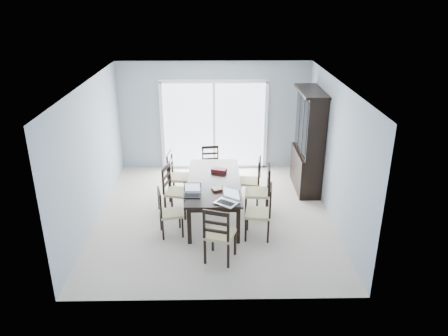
{
  "coord_description": "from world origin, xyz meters",
  "views": [
    {
      "loc": [
        0.06,
        -7.55,
        4.14
      ],
      "look_at": [
        0.19,
        0.0,
        1.0
      ],
      "focal_mm": 35.0,
      "sensor_mm": 36.0,
      "label": 1
    }
  ],
  "objects": [
    {
      "name": "chair_end_near",
      "position": [
        0.08,
        -1.58,
        0.61
      ],
      "size": [
        0.55,
        0.56,
        1.15
      ],
      "rotation": [
        0.0,
        0.0,
        -0.32
      ],
      "color": "black",
      "rests_on": "floor"
    },
    {
      "name": "dining_table",
      "position": [
        0.0,
        0.0,
        0.67
      ],
      "size": [
        1.0,
        2.2,
        0.75
      ],
      "color": "black",
      "rests_on": "floor"
    },
    {
      "name": "ceiling",
      "position": [
        0.0,
        0.0,
        2.6
      ],
      "size": [
        5.0,
        5.0,
        0.0
      ],
      "primitive_type": "plane",
      "rotation": [
        3.14,
        0.0,
        0.0
      ],
      "color": "white",
      "rests_on": "back_wall"
    },
    {
      "name": "railing",
      "position": [
        0.0,
        4.5,
        0.55
      ],
      "size": [
        4.5,
        0.06,
        1.1
      ],
      "primitive_type": "cube",
      "color": "#99999E",
      "rests_on": "balcony"
    },
    {
      "name": "game_box",
      "position": [
        0.1,
        0.4,
        0.79
      ],
      "size": [
        0.32,
        0.24,
        0.07
      ],
      "primitive_type": "cube",
      "rotation": [
        0.0,
        0.0,
        -0.34
      ],
      "color": "#521015",
      "rests_on": "dining_table"
    },
    {
      "name": "floor",
      "position": [
        0.0,
        0.0,
        0.0
      ],
      "size": [
        5.0,
        5.0,
        0.0
      ],
      "primitive_type": "plane",
      "color": "#BEB1A3",
      "rests_on": "ground"
    },
    {
      "name": "cell_phone",
      "position": [
        0.09,
        -1.0,
        0.76
      ],
      "size": [
        0.13,
        0.09,
        0.01
      ],
      "primitive_type": "cube",
      "rotation": [
        0.0,
        0.0,
        -0.25
      ],
      "color": "black",
      "rests_on": "dining_table"
    },
    {
      "name": "laptop_dark",
      "position": [
        -0.38,
        -0.66,
        0.8
      ],
      "size": [
        0.32,
        0.23,
        0.21
      ],
      "rotation": [
        0.0,
        0.0,
        -0.05
      ],
      "color": "black",
      "rests_on": "dining_table"
    },
    {
      "name": "chair_end_far",
      "position": [
        -0.07,
        1.5,
        0.54
      ],
      "size": [
        0.43,
        0.44,
        1.01
      ],
      "rotation": [
        0.0,
        0.0,
        3.29
      ],
      "color": "black",
      "rests_on": "floor"
    },
    {
      "name": "chair_right_near",
      "position": [
        0.87,
        -0.81,
        0.61
      ],
      "size": [
        0.5,
        0.49,
        1.15
      ],
      "rotation": [
        0.0,
        0.0,
        1.43
      ],
      "color": "black",
      "rests_on": "floor"
    },
    {
      "name": "chair_left_mid",
      "position": [
        -0.8,
        0.1,
        0.61
      ],
      "size": [
        0.53,
        0.52,
        1.16
      ],
      "rotation": [
        0.0,
        0.0,
        -1.79
      ],
      "color": "black",
      "rests_on": "floor"
    },
    {
      "name": "chair_left_far",
      "position": [
        -0.79,
        0.78,
        0.63
      ],
      "size": [
        0.51,
        0.5,
        1.19
      ],
      "rotation": [
        0.0,
        0.0,
        -1.7
      ],
      "color": "black",
      "rests_on": "floor"
    },
    {
      "name": "chair_left_near",
      "position": [
        -0.85,
        -0.69,
        0.54
      ],
      "size": [
        0.47,
        0.46,
        1.02
      ],
      "rotation": [
        0.0,
        0.0,
        -1.34
      ],
      "color": "black",
      "rests_on": "floor"
    },
    {
      "name": "wall_left",
      "position": [
        -2.25,
        0.0,
        1.3
      ],
      "size": [
        0.02,
        5.0,
        2.6
      ],
      "primitive_type": "cube",
      "color": "#8E9DAA",
      "rests_on": "floor"
    },
    {
      "name": "sliding_door",
      "position": [
        0.0,
        2.48,
        1.09
      ],
      "size": [
        2.52,
        0.05,
        2.18
      ],
      "color": "silver",
      "rests_on": "floor"
    },
    {
      "name": "hot_tub",
      "position": [
        -0.73,
        3.46,
        0.48
      ],
      "size": [
        1.87,
        1.67,
        0.96
      ],
      "rotation": [
        0.0,
        0.0,
        -0.01
      ],
      "color": "brown",
      "rests_on": "balcony"
    },
    {
      "name": "china_hutch",
      "position": [
        2.02,
        1.25,
        1.07
      ],
      "size": [
        0.5,
        1.38,
        2.2
      ],
      "color": "black",
      "rests_on": "floor"
    },
    {
      "name": "back_wall",
      "position": [
        0.0,
        2.5,
        1.3
      ],
      "size": [
        4.5,
        0.02,
        2.6
      ],
      "primitive_type": "cube",
      "color": "#8E9DAA",
      "rests_on": "floor"
    },
    {
      "name": "laptop_silver",
      "position": [
        0.21,
        -0.96,
        0.81
      ],
      "size": [
        0.45,
        0.43,
        0.25
      ],
      "rotation": [
        0.0,
        0.0,
        -0.63
      ],
      "color": "silver",
      "rests_on": "dining_table"
    },
    {
      "name": "balcony",
      "position": [
        0.0,
        3.5,
        -0.05
      ],
      "size": [
        4.5,
        2.0,
        0.1
      ],
      "primitive_type": "cube",
      "color": "gray",
      "rests_on": "ground"
    },
    {
      "name": "book_stack",
      "position": [
        0.08,
        -0.4,
        0.77
      ],
      "size": [
        0.29,
        0.26,
        0.04
      ],
      "rotation": [
        0.0,
        0.0,
        0.28
      ],
      "color": "maroon",
      "rests_on": "dining_table"
    },
    {
      "name": "chair_right_far",
      "position": [
        0.81,
        0.59,
        0.59
      ],
      "size": [
        0.49,
        0.48,
        1.11
      ],
      "rotation": [
        0.0,
        0.0,
        1.41
      ],
      "color": "black",
      "rests_on": "floor"
    },
    {
      "name": "wall_right",
      "position": [
        2.25,
        0.0,
        1.3
      ],
      "size": [
        0.02,
        5.0,
        2.6
      ],
      "primitive_type": "cube",
      "color": "#8E9DAA",
      "rests_on": "floor"
    },
    {
      "name": "chair_right_mid",
      "position": [
        0.93,
        -0.01,
        0.63
      ],
      "size": [
        0.5,
        0.48,
        1.2
      ],
      "rotation": [
        0.0,
        0.0,
        1.49
      ],
      "color": "black",
      "rests_on": "floor"
    }
  ]
}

